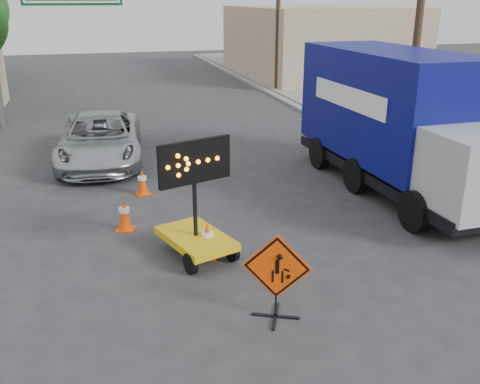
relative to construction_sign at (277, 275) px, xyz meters
name	(u,v)px	position (x,y,z in m)	size (l,w,h in m)	color
ground	(301,359)	(0.01, -1.18, -0.83)	(100.00, 100.00, 0.00)	#2D2D30
curb_right	(327,122)	(7.21, 13.82, -0.77)	(0.40, 60.00, 0.12)	gray
sidewalk_right	(373,118)	(9.51, 13.82, -0.76)	(4.00, 60.00, 0.15)	gray
building_right_far	(316,41)	(13.01, 28.82, 1.47)	(10.00, 14.00, 4.60)	#C9B291
highway_gantry	(38,1)	(-4.42, 16.77, 4.24)	(6.18, 0.38, 6.90)	slate
utility_pole_near	(420,15)	(8.01, 8.82, 3.85)	(1.80, 0.26, 9.00)	#442D1D
utility_pole_far	(278,7)	(8.01, 22.82, 3.85)	(1.80, 0.26, 9.00)	#442D1D
construction_sign	(277,275)	(0.00, 0.00, 0.00)	(1.08, 0.78, 1.57)	black
arrow_board	(196,231)	(-0.86, 2.68, -0.24)	(1.61, 2.06, 2.58)	gold
pickup_truck	(100,139)	(-2.56, 10.37, -0.04)	(2.63, 5.70, 1.58)	#B1B4B9
box_truck	(397,129)	(5.44, 5.39, 0.92)	(2.78, 8.19, 3.86)	black
cone_a	(207,239)	(-0.64, 2.58, -0.43)	(0.54, 0.54, 0.80)	#F94405
cone_b	(124,214)	(-2.23, 4.49, -0.43)	(0.52, 0.52, 0.80)	#F94405
cone_c	(142,182)	(-1.57, 6.84, -0.45)	(0.47, 0.47, 0.75)	#F94405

